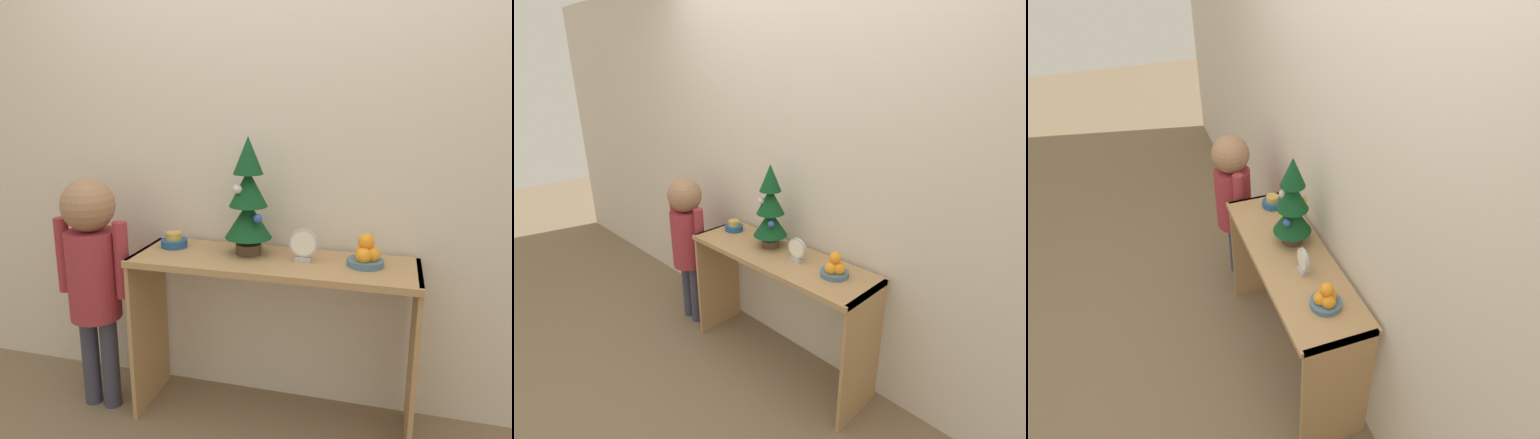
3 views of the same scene
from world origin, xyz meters
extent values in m
plane|color=#7A664C|center=(0.00, 0.00, 0.00)|extent=(12.00, 12.00, 0.00)
cube|color=beige|center=(0.00, 0.45, 1.25)|extent=(7.00, 0.05, 2.50)
cube|color=tan|center=(0.00, 0.20, 0.79)|extent=(1.27, 0.41, 0.03)
cube|color=tan|center=(-0.62, 0.20, 0.40)|extent=(0.02, 0.37, 0.80)
cube|color=tan|center=(0.62, 0.20, 0.40)|extent=(0.02, 0.37, 0.80)
cylinder|color=#4C3828|center=(-0.12, 0.25, 0.83)|extent=(0.12, 0.12, 0.05)
cylinder|color=brown|center=(-0.12, 0.25, 0.87)|extent=(0.02, 0.02, 0.04)
cone|color=#0F421E|center=(-0.12, 0.25, 0.96)|extent=(0.21, 0.21, 0.17)
cone|color=#0F421E|center=(-0.12, 0.25, 1.11)|extent=(0.18, 0.18, 0.17)
cone|color=#0F421E|center=(-0.12, 0.25, 1.25)|extent=(0.14, 0.14, 0.17)
sphere|color=red|center=(-0.14, 0.28, 1.18)|extent=(0.05, 0.05, 0.05)
sphere|color=gold|center=(-0.13, 0.32, 1.06)|extent=(0.04, 0.04, 0.04)
sphere|color=silver|center=(-0.16, 0.21, 1.11)|extent=(0.04, 0.04, 0.04)
sphere|color=#2D4CA8|center=(-0.07, 0.20, 0.99)|extent=(0.04, 0.04, 0.04)
cylinder|color=#476B84|center=(0.40, 0.22, 0.82)|extent=(0.16, 0.16, 0.03)
sphere|color=orange|center=(0.43, 0.23, 0.85)|extent=(0.07, 0.07, 0.07)
sphere|color=orange|center=(0.39, 0.25, 0.85)|extent=(0.07, 0.07, 0.07)
sphere|color=orange|center=(0.39, 0.20, 0.85)|extent=(0.07, 0.07, 0.07)
sphere|color=orange|center=(0.40, 0.22, 0.91)|extent=(0.07, 0.07, 0.07)
cylinder|color=#235189|center=(-0.50, 0.26, 0.82)|extent=(0.13, 0.13, 0.04)
cylinder|color=gold|center=(-0.50, 0.26, 0.86)|extent=(0.08, 0.08, 0.04)
cube|color=#B2B2B7|center=(0.14, 0.21, 0.81)|extent=(0.07, 0.04, 0.02)
cylinder|color=#B2B2B7|center=(0.14, 0.21, 0.89)|extent=(0.13, 0.02, 0.13)
cylinder|color=white|center=(0.14, 0.20, 0.89)|extent=(0.11, 0.00, 0.11)
cylinder|color=#38384C|center=(-0.90, 0.10, 0.24)|extent=(0.08, 0.08, 0.47)
cylinder|color=#38384C|center=(-0.79, 0.10, 0.24)|extent=(0.08, 0.08, 0.47)
cylinder|color=#992D38|center=(-0.85, 0.10, 0.68)|extent=(0.24, 0.24, 0.43)
sphere|color=#997051|center=(-0.85, 0.10, 1.02)|extent=(0.25, 0.25, 0.25)
cylinder|color=#992D38|center=(-1.00, 0.10, 0.77)|extent=(0.07, 0.07, 0.36)
cylinder|color=#992D38|center=(-0.69, 0.10, 0.77)|extent=(0.07, 0.07, 0.36)
camera|label=1|loc=(0.49, -1.84, 1.50)|focal=35.00mm
camera|label=2|loc=(1.53, -1.40, 1.86)|focal=28.00mm
camera|label=3|loc=(1.94, -0.56, 2.54)|focal=35.00mm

